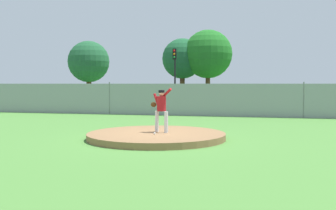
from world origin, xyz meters
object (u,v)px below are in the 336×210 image
object	(u,v)px
parked_car_silver	(244,100)
traffic_cone_orange	(281,109)
baseball	(155,133)
traffic_light_near	(175,67)
pitcher_youth	(161,106)
parked_car_red	(92,98)

from	to	relation	value
parked_car_silver	traffic_cone_orange	xyz separation A→B (m)	(2.47, -1.00, -0.55)
baseball	traffic_light_near	xyz separation A→B (m)	(-3.65, 19.32, 3.05)
baseball	traffic_light_near	distance (m)	19.89
pitcher_youth	traffic_light_near	size ratio (longest dim) A/B	0.32
parked_car_silver	traffic_cone_orange	distance (m)	2.72
parked_car_silver	traffic_light_near	distance (m)	7.64
pitcher_youth	baseball	bearing A→B (deg)	-94.58
baseball	parked_car_red	size ratio (longest dim) A/B	0.02
traffic_light_near	baseball	bearing A→B (deg)	-79.30
pitcher_youth	parked_car_red	bearing A→B (deg)	122.58
pitcher_youth	traffic_light_near	xyz separation A→B (m)	(-3.70, 18.65, 2.17)
parked_car_silver	traffic_light_near	bearing A→B (deg)	144.70
baseball	traffic_light_near	world-z (taller)	traffic_light_near
pitcher_youth	baseball	world-z (taller)	pitcher_youth
baseball	parked_car_silver	distance (m)	15.31
baseball	traffic_cone_orange	world-z (taller)	traffic_cone_orange
parked_car_silver	traffic_cone_orange	world-z (taller)	parked_car_silver
parked_car_red	pitcher_youth	bearing A→B (deg)	-57.42
baseball	traffic_cone_orange	xyz separation A→B (m)	(4.72, 14.14, 0.01)
traffic_light_near	parked_car_silver	bearing A→B (deg)	-35.30
parked_car_red	traffic_cone_orange	size ratio (longest dim) A/B	8.69
baseball	traffic_cone_orange	bearing A→B (deg)	71.55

